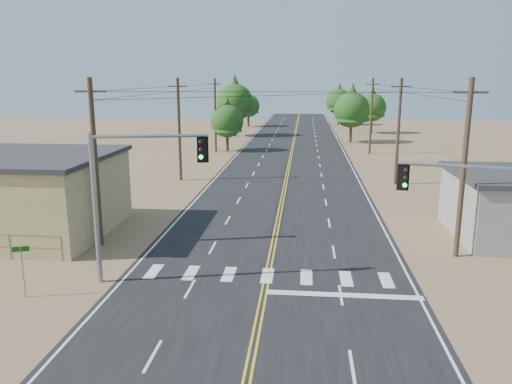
# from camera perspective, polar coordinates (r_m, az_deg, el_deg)

# --- Properties ---
(ground) EXTENTS (220.00, 220.00, 0.00)m
(ground) POSITION_cam_1_polar(r_m,az_deg,el_deg) (18.88, -0.63, -18.84)
(ground) COLOR #8F6A4D
(ground) RESTS_ON ground
(road) EXTENTS (15.00, 200.00, 0.02)m
(road) POSITION_cam_1_polar(r_m,az_deg,el_deg) (47.06, 3.32, 0.66)
(road) COLOR black
(road) RESTS_ON ground
(utility_pole_left_near) EXTENTS (1.80, 0.30, 10.00)m
(utility_pole_left_near) POSITION_cam_1_polar(r_m,az_deg,el_deg) (30.91, -17.88, 3.29)
(utility_pole_left_near) COLOR #4C3826
(utility_pole_left_near) RESTS_ON ground
(utility_pole_left_mid) EXTENTS (1.80, 0.30, 10.00)m
(utility_pole_left_mid) POSITION_cam_1_polar(r_m,az_deg,el_deg) (49.75, -8.77, 7.15)
(utility_pole_left_mid) COLOR #4C3826
(utility_pole_left_mid) RESTS_ON ground
(utility_pole_left_far) EXTENTS (1.80, 0.30, 10.00)m
(utility_pole_left_far) POSITION_cam_1_polar(r_m,az_deg,el_deg) (69.24, -4.68, 8.81)
(utility_pole_left_far) COLOR #4C3826
(utility_pole_left_far) RESTS_ON ground
(utility_pole_right_near) EXTENTS (1.80, 0.30, 10.00)m
(utility_pole_right_near) POSITION_cam_1_polar(r_m,az_deg,el_deg) (29.70, 22.65, 2.54)
(utility_pole_right_near) COLOR #4C3826
(utility_pole_right_near) RESTS_ON ground
(utility_pole_right_mid) EXTENTS (1.80, 0.30, 10.00)m
(utility_pole_right_mid) POSITION_cam_1_polar(r_m,az_deg,el_deg) (49.00, 15.95, 6.72)
(utility_pole_right_mid) COLOR #4C3826
(utility_pole_right_mid) RESTS_ON ground
(utility_pole_right_far) EXTENTS (1.80, 0.30, 10.00)m
(utility_pole_right_far) POSITION_cam_1_polar(r_m,az_deg,el_deg) (68.70, 13.03, 8.50)
(utility_pole_right_far) COLOR #4C3826
(utility_pole_right_far) RESTS_ON ground
(signal_mast_left) EXTENTS (5.53, 1.41, 7.46)m
(signal_mast_left) POSITION_cam_1_polar(r_m,az_deg,el_deg) (24.78, -14.49, 0.99)
(signal_mast_left) COLOR gray
(signal_mast_left) RESTS_ON ground
(signal_mast_right) EXTENTS (5.42, 1.52, 6.61)m
(signal_mast_right) POSITION_cam_1_polar(r_m,az_deg,el_deg) (22.42, 25.48, -2.46)
(signal_mast_right) COLOR gray
(signal_mast_right) RESTS_ON ground
(street_sign) EXTENTS (0.70, 0.27, 2.47)m
(street_sign) POSITION_cam_1_polar(r_m,az_deg,el_deg) (25.41, -25.16, -7.39)
(street_sign) COLOR gray
(street_sign) RESTS_ON ground
(tree_left_near) EXTENTS (4.58, 4.58, 7.64)m
(tree_left_near) POSITION_cam_1_polar(r_m,az_deg,el_deg) (69.85, -3.32, 8.50)
(tree_left_near) COLOR #3F2D1E
(tree_left_near) RESTS_ON ground
(tree_left_mid) EXTENTS (6.42, 6.42, 10.69)m
(tree_left_mid) POSITION_cam_1_polar(r_m,az_deg,el_deg) (88.44, -2.44, 10.63)
(tree_left_mid) COLOR #3F2D1E
(tree_left_mid) RESTS_ON ground
(tree_left_far) EXTENTS (4.74, 4.74, 7.90)m
(tree_left_far) POSITION_cam_1_polar(r_m,az_deg,el_deg) (106.37, -0.89, 10.08)
(tree_left_far) COLOR #3F2D1E
(tree_left_far) RESTS_ON ground
(tree_right_near) EXTENTS (5.61, 5.61, 9.34)m
(tree_right_near) POSITION_cam_1_polar(r_m,az_deg,el_deg) (80.61, 10.89, 9.62)
(tree_right_near) COLOR #3F2D1E
(tree_right_near) RESTS_ON ground
(tree_right_mid) EXTENTS (5.15, 5.15, 8.58)m
(tree_right_mid) POSITION_cam_1_polar(r_m,az_deg,el_deg) (95.54, 13.14, 9.70)
(tree_right_mid) COLOR #3F2D1E
(tree_right_mid) RESTS_ON ground
(tree_right_far) EXTENTS (5.53, 5.53, 9.21)m
(tree_right_far) POSITION_cam_1_polar(r_m,az_deg,el_deg) (111.53, 9.47, 10.46)
(tree_right_far) COLOR #3F2D1E
(tree_right_far) RESTS_ON ground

